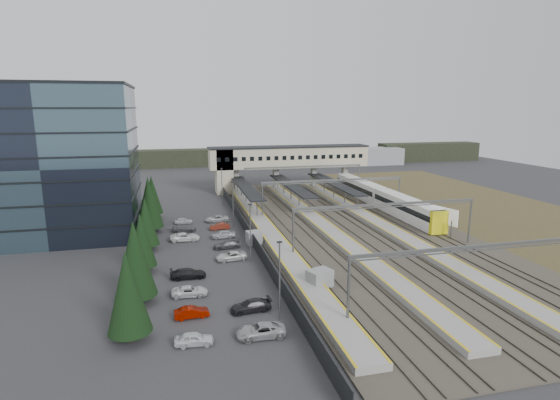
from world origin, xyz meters
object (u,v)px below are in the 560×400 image
object	(u,v)px
relay_cabin_near	(320,279)
train	(381,198)
billboard	(443,216)
office_building	(56,161)
relay_cabin_far	(254,238)
footbridge	(278,159)

from	to	relation	value
relay_cabin_near	train	world-z (taller)	train
train	billboard	bearing A→B (deg)	-86.74
office_building	train	bearing A→B (deg)	5.51
train	billboard	xyz separation A→B (m)	(1.16, -20.30, 0.85)
relay_cabin_far	billboard	world-z (taller)	billboard
office_building	billboard	distance (m)	63.51
relay_cabin_far	footbridge	bearing A→B (deg)	71.87
relay_cabin_far	train	distance (m)	35.23
train	billboard	world-z (taller)	billboard
office_building	footbridge	size ratio (longest dim) A/B	0.60
train	billboard	distance (m)	20.35
relay_cabin_near	footbridge	world-z (taller)	footbridge
relay_cabin_far	billboard	bearing A→B (deg)	-3.91
relay_cabin_far	train	size ratio (longest dim) A/B	0.06
office_building	train	size ratio (longest dim) A/B	0.57
relay_cabin_near	billboard	world-z (taller)	billboard
footbridge	train	world-z (taller)	footbridge
office_building	train	distance (m)	61.10
relay_cabin_far	billboard	size ratio (longest dim) A/B	0.47
relay_cabin_near	relay_cabin_far	distance (m)	18.97
relay_cabin_near	billboard	size ratio (longest dim) A/B	0.61
relay_cabin_near	train	size ratio (longest dim) A/B	0.08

